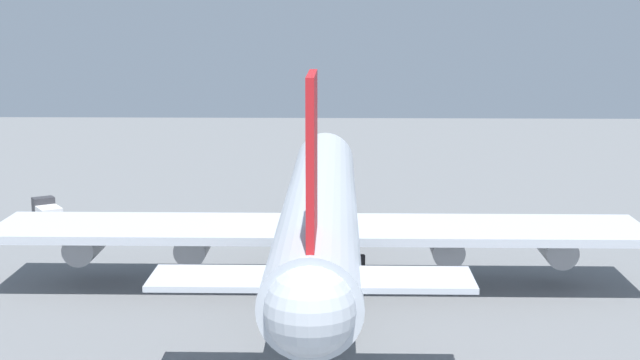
# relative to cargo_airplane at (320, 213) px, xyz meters

# --- Properties ---
(ground_plane) EXTENTS (237.59, 237.59, 0.00)m
(ground_plane) POSITION_rel_cargo_airplane_xyz_m (0.13, -0.00, -5.97)
(ground_plane) COLOR slate
(cargo_airplane) EXTENTS (59.40, 54.46, 19.59)m
(cargo_airplane) POSITION_rel_cargo_airplane_xyz_m (0.00, 0.00, 0.00)
(cargo_airplane) COLOR silver
(cargo_airplane) RESTS_ON ground_plane
(catering_truck) EXTENTS (4.92, 4.30, 2.54)m
(catering_truck) POSITION_rel_cargo_airplane_xyz_m (21.27, 30.83, -4.72)
(catering_truck) COLOR #333338
(catering_truck) RESTS_ON ground_plane
(safety_cone_nose) EXTENTS (0.46, 0.46, 0.66)m
(safety_cone_nose) POSITION_rel_cargo_airplane_xyz_m (26.86, 3.54, -5.64)
(safety_cone_nose) COLOR orange
(safety_cone_nose) RESTS_ON ground_plane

